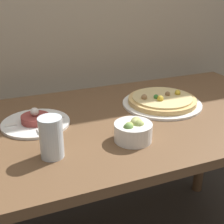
{
  "coord_description": "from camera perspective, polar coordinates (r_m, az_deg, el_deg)",
  "views": [
    {
      "loc": [
        -0.48,
        -0.63,
        1.3
      ],
      "look_at": [
        -0.07,
        0.37,
        0.82
      ],
      "focal_mm": 50.0,
      "sensor_mm": 36.0,
      "label": 1
    }
  ],
  "objects": [
    {
      "name": "dining_table",
      "position": [
        1.28,
        2.44,
        -5.0
      ],
      "size": [
        1.49,
        0.78,
        0.78
      ],
      "color": "brown",
      "rests_on": "ground_plane"
    },
    {
      "name": "pizza_plate",
      "position": [
        1.37,
        9.13,
        2.0
      ],
      "size": [
        0.34,
        0.34,
        0.06
      ],
      "color": "white",
      "rests_on": "dining_table"
    },
    {
      "name": "small_bowl",
      "position": [
        1.05,
        3.92,
        -3.42
      ],
      "size": [
        0.13,
        0.13,
        0.08
      ],
      "color": "white",
      "rests_on": "dining_table"
    },
    {
      "name": "drinking_glass",
      "position": [
        0.96,
        -11.05,
        -4.59
      ],
      "size": [
        0.07,
        0.07,
        0.13
      ],
      "color": "silver",
      "rests_on": "dining_table"
    },
    {
      "name": "tartare_plate",
      "position": [
        1.21,
        -13.8,
        -1.67
      ],
      "size": [
        0.26,
        0.26,
        0.07
      ],
      "color": "white",
      "rests_on": "dining_table"
    }
  ]
}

